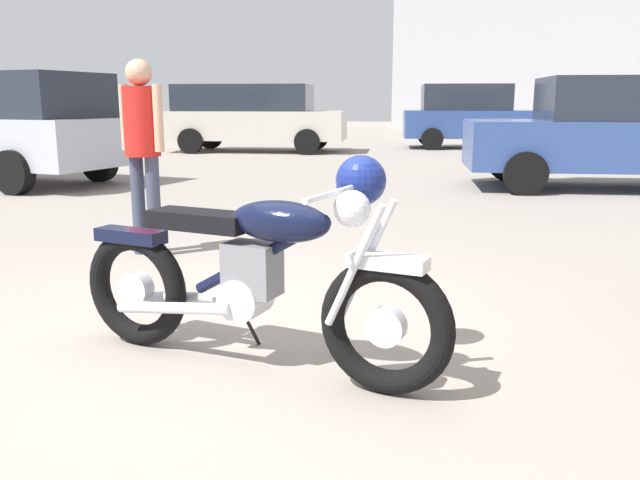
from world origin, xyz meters
TOP-DOWN VIEW (x-y plane):
  - ground_plane at (0.00, 0.00)m, footprint 80.00×80.00m
  - vintage_motorcycle at (0.20, -0.30)m, footprint 2.05×0.73m
  - bystander at (-1.49, 1.86)m, footprint 0.44×0.30m
  - white_estate_far at (3.36, 7.37)m, footprint 4.33×2.19m
  - silver_sedan_mid at (-4.25, 13.49)m, footprint 4.83×2.26m
  - blue_hatchback_right at (1.43, 15.98)m, footprint 4.06×2.16m
  - industrial_building at (5.90, 36.19)m, footprint 16.46×14.59m

SIDE VIEW (x-z plane):
  - ground_plane at x=0.00m, z-range 0.00..0.00m
  - vintage_motorcycle at x=0.20m, z-range -0.04..1.03m
  - white_estate_far at x=3.36m, z-range 0.00..1.67m
  - blue_hatchback_right at x=1.43m, z-range 0.03..1.81m
  - silver_sedan_mid at x=-4.25m, z-range 0.07..1.81m
  - bystander at x=-1.49m, z-range 0.19..1.85m
  - industrial_building at x=5.90m, z-range -4.40..15.16m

